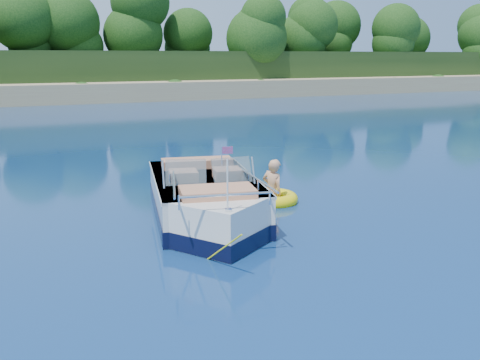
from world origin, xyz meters
The scene contains 6 objects.
ground centered at (0.00, 0.00, 0.00)m, with size 160.00×160.00×0.00m, color #0A264C.
shoreline centered at (0.00, 63.77, 0.98)m, with size 170.00×59.00×6.00m.
treeline centered at (0.04, 41.01, 5.55)m, with size 150.00×7.12×8.19m.
motorboat centered at (-0.76, 2.87, 0.40)m, with size 3.03×6.19×2.08m.
tow_tube centered at (1.30, 3.64, 0.09)m, with size 1.54×1.54×0.33m.
boy centered at (1.21, 3.60, 0.00)m, with size 0.61×0.40×1.67m, color tan.
Camera 1 is at (-4.75, -7.81, 3.58)m, focal length 40.00 mm.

